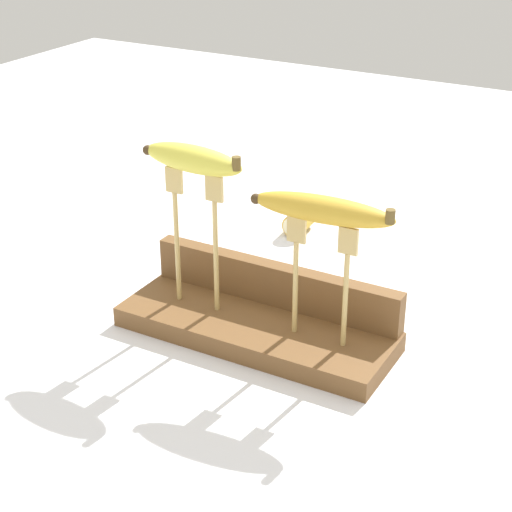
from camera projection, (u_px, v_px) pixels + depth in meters
The scene contains 8 objects.
ground_plane at pixel (256, 338), 1.20m from camera, with size 3.00×3.00×0.00m, color silver.
wooden_board at pixel (256, 329), 1.19m from camera, with size 0.39×0.14×0.03m, color brown.
board_backstop at pixel (276, 284), 1.22m from camera, with size 0.38×0.02×0.06m, color brown.
fork_stand_left at pixel (194, 229), 1.17m from camera, with size 0.09×0.01×0.20m.
fork_stand_right at pixel (320, 271), 1.10m from camera, with size 0.10×0.01×0.17m.
banana_raised_left at pixel (192, 160), 1.13m from camera, with size 0.16×0.05×0.04m.
banana_raised_right at pixel (322, 210), 1.06m from camera, with size 0.19×0.06×0.04m.
banana_chunk_near at pixel (299, 221), 1.52m from camera, with size 0.05×0.06×0.04m.
Camera 1 is at (0.50, -0.90, 0.63)m, focal length 59.66 mm.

